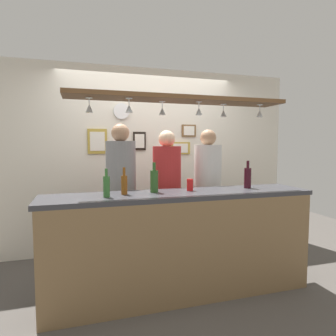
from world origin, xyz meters
TOP-DOWN VIEW (x-y plane):
  - ground_plane at (0.00, 0.00)m, footprint 8.00×8.00m
  - back_wall at (0.00, 1.10)m, footprint 4.40×0.06m
  - bar_counter at (0.00, -0.51)m, footprint 2.70×0.55m
  - overhead_glass_rack at (0.00, -0.30)m, footprint 2.20×0.36m
  - hanging_wineglass_far_left at (-0.86, -0.27)m, footprint 0.07×0.07m
  - hanging_wineglass_left at (-0.51, -0.36)m, footprint 0.07×0.07m
  - hanging_wineglass_center_left at (-0.16, -0.24)m, footprint 0.07×0.07m
  - hanging_wineglass_center at (0.19, -0.33)m, footprint 0.07×0.07m
  - hanging_wineglass_center_right at (0.51, -0.24)m, footprint 0.07×0.07m
  - hanging_wineglass_right at (0.89, -0.33)m, footprint 0.07×0.07m
  - person_left_grey_shirt at (-0.51, 0.28)m, footprint 0.34×0.34m
  - person_middle_red_shirt at (0.04, 0.28)m, footprint 0.34×0.34m
  - person_right_white_patterned_shirt at (0.58, 0.28)m, footprint 0.34×0.34m
  - bottle_beer_green_import at (-0.73, -0.40)m, footprint 0.06×0.06m
  - bottle_champagne_green at (-0.25, -0.26)m, footprint 0.08×0.08m
  - bottle_wine_dark_red at (0.80, -0.28)m, footprint 0.08×0.08m
  - bottle_beer_amber_tall at (-0.56, -0.30)m, footprint 0.06×0.06m
  - drink_can at (0.12, -0.27)m, footprint 0.07×0.07m
  - picture_frame_upper_small at (0.61, 1.06)m, footprint 0.22×0.02m
  - picture_frame_caricature at (-0.72, 1.06)m, footprint 0.26×0.02m
  - picture_frame_lower_pair at (0.48, 1.06)m, footprint 0.30×0.02m
  - picture_frame_crest at (-0.14, 1.06)m, footprint 0.18×0.02m
  - wall_clock at (-0.39, 1.05)m, footprint 0.22×0.03m

SIDE VIEW (x-z plane):
  - ground_plane at x=0.00m, z-range 0.00..0.00m
  - bar_counter at x=0.00m, z-range 0.18..1.22m
  - person_middle_red_shirt at x=0.04m, z-range 0.17..1.86m
  - person_right_white_patterned_shirt at x=0.58m, z-range 0.18..1.88m
  - person_left_grey_shirt at x=-0.51m, z-range 0.18..1.93m
  - drink_can at x=0.12m, z-range 1.04..1.16m
  - bottle_beer_amber_tall at x=-0.56m, z-range 1.01..1.27m
  - bottle_beer_green_import at x=-0.73m, z-range 1.01..1.27m
  - bottle_wine_dark_red at x=0.80m, z-range 1.01..1.31m
  - bottle_champagne_green at x=-0.25m, z-range 1.01..1.31m
  - back_wall at x=0.00m, z-range 0.00..2.60m
  - picture_frame_lower_pair at x=0.48m, z-range 1.37..1.55m
  - picture_frame_caricature at x=-0.72m, z-range 1.39..1.73m
  - picture_frame_crest at x=-0.14m, z-range 1.44..1.70m
  - picture_frame_upper_small at x=0.61m, z-range 1.63..1.81m
  - hanging_wineglass_far_left at x=-0.86m, z-range 1.78..1.92m
  - hanging_wineglass_left at x=-0.51m, z-range 1.78..1.92m
  - hanging_wineglass_center_left at x=-0.16m, z-range 1.78..1.92m
  - hanging_wineglass_center at x=0.19m, z-range 1.78..1.92m
  - hanging_wineglass_center_right at x=0.51m, z-range 1.78..1.92m
  - hanging_wineglass_right at x=0.89m, z-range 1.78..1.92m
  - overhead_glass_rack at x=0.00m, z-range 1.94..1.98m
  - wall_clock at x=-0.39m, z-range 1.87..2.09m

